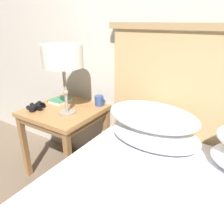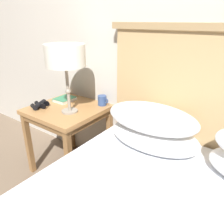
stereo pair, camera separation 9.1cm
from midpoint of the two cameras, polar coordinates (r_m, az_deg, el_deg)
The scene contains 6 objects.
wall_back at distance 1.64m, azimuth 13.52°, elevation 22.50°, with size 8.00×0.06×2.60m.
nightstand at distance 1.91m, azimuth -10.07°, elevation -1.08°, with size 0.58×0.58×0.61m.
table_lamp at distance 1.66m, azimuth -10.53°, elevation 13.91°, with size 0.30×0.30×0.53m.
book_on_nightstand at distance 2.03m, azimuth -11.04°, elevation 3.27°, with size 0.15×0.18×0.03m.
binoculars_pair at distance 1.93m, azimuth -17.03°, elevation 1.84°, with size 0.16×0.16×0.05m.
coffee_mug at distance 1.88m, azimuth -1.16°, elevation 3.04°, with size 0.10×0.08×0.08m.
Camera 2 is at (0.69, -0.43, 1.30)m, focal length 35.00 mm.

